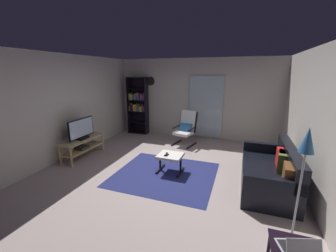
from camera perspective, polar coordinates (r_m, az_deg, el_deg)
ground_plane at (r=4.81m, az=-0.79°, el=-12.30°), size 7.02×7.02×0.00m
wall_back at (r=7.14m, az=7.36°, el=7.33°), size 5.60×0.06×2.60m
wall_left at (r=5.88m, az=-26.41°, el=4.48°), size 0.06×6.00×2.60m
wall_right at (r=4.29m, az=35.32°, el=0.16°), size 0.06×6.00×2.60m
glass_door_panel at (r=7.04m, az=10.09°, el=5.08°), size 1.10×0.01×2.00m
area_rug at (r=4.71m, az=-0.83°, el=-12.83°), size 2.11×1.90×0.01m
tv_stand at (r=5.93m, az=-21.97°, el=-4.77°), size 0.43×1.29×0.49m
television at (r=5.81m, az=-22.29°, el=-0.89°), size 0.20×0.85×0.53m
bookshelf_near_tv at (r=7.61m, az=-8.05°, el=5.75°), size 0.70×0.30×1.99m
leather_sofa at (r=4.56m, az=25.98°, el=-11.20°), size 0.89×1.86×0.82m
lounge_armchair at (r=6.44m, az=4.83°, el=-0.30°), size 0.69×0.76×1.02m
ottoman at (r=4.69m, az=0.61°, el=-8.49°), size 0.53×0.49×0.41m
tv_remote at (r=4.67m, az=-0.33°, el=-7.53°), size 0.09×0.15×0.02m
cell_phone at (r=4.63m, az=-0.39°, el=-7.80°), size 0.08×0.15×0.01m
floor_lamp_by_sofa at (r=2.85m, az=32.95°, el=-7.11°), size 0.22×0.22×1.58m
laptop at (r=2.64m, az=31.94°, el=-26.16°), size 0.39×0.36×0.20m
wall_clock at (r=7.52m, az=-4.67°, el=11.95°), size 0.29×0.03×0.29m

